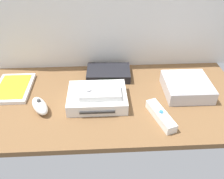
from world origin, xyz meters
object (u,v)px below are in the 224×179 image
game_case (13,88)px  network_router (108,73)px  remote_nunchuk (40,106)px  remote_classic_pad (100,92)px  mini_computer (187,86)px  game_console (97,97)px  remote_wand (161,116)px

game_case → network_router: bearing=11.3°
remote_nunchuk → remote_classic_pad: 21.43cm
game_case → remote_nunchuk: remote_nunchuk is taller
mini_computer → remote_nunchuk: 54.80cm
network_router → remote_nunchuk: (-24.75, -20.58, 0.34)cm
network_router → remote_classic_pad: 19.13cm
game_console → network_router: game_console is taller
mini_computer → remote_nunchuk: bearing=-171.7°
remote_classic_pad → remote_wand: bearing=-23.4°
mini_computer → remote_classic_pad: (-33.17, -5.74, 2.77)cm
remote_nunchuk → game_console: bearing=-20.4°
remote_wand → remote_classic_pad: 22.22cm
game_case → remote_nunchuk: (12.96, -13.04, 1.28)cm
game_console → mini_computer: size_ratio=1.23×
remote_wand → remote_nunchuk: bearing=153.5°
game_case → remote_nunchuk: 18.43cm
game_console → network_router: 17.73cm
network_router → remote_nunchuk: bearing=-137.6°
game_console → mini_computer: mini_computer is taller
mini_computer → game_case: size_ratio=0.90×
game_console → network_router: size_ratio=1.13×
remote_nunchuk → remote_classic_pad: remote_classic_pad is taller
mini_computer → remote_wand: size_ratio=1.12×
remote_nunchuk → remote_wand: bearing=-39.5°
remote_wand → remote_nunchuk: remote_nunchuk is taller
mini_computer → remote_wand: bearing=-132.1°
remote_classic_pad → remote_nunchuk: bearing=-173.8°
mini_computer → network_router: bearing=156.8°
remote_classic_pad → game_case: bearing=162.6°
mini_computer → remote_wand: mini_computer is taller
mini_computer → remote_classic_pad: remote_classic_pad is taller
network_router → remote_classic_pad: size_ratio=1.28×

